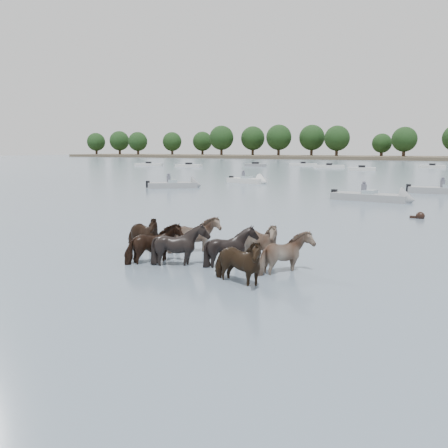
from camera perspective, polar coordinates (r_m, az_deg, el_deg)
The scene contains 9 objects.
ground at distance 14.91m, azimuth -10.42°, elevation -4.56°, with size 400.00×400.00×0.00m, color #4E5F70.
shoreline at distance 179.60m, azimuth 3.10°, elevation 8.23°, with size 160.00×30.00×1.00m, color #4C4233.
pony_herd at distance 14.34m, azimuth -2.07°, elevation -2.96°, with size 7.05×4.03×1.56m.
swimming_pony at distance 25.69m, azimuth 22.74°, elevation 0.87°, with size 0.72×0.44×0.44m.
motorboat_a at distance 42.67m, azimuth -5.35°, elevation 4.76°, with size 4.76×4.30×1.92m.
motorboat_b at distance 33.16m, azimuth 18.61°, elevation 3.04°, with size 5.70×2.02×1.92m.
motorboat_f at distance 47.92m, azimuth 3.48°, elevation 5.27°, with size 4.69×2.20×1.92m.
distant_flotilla at distance 86.14m, azimuth 23.04°, elevation 6.32°, with size 104.28×24.99×0.93m.
treeline at distance 179.94m, azimuth 2.94°, elevation 10.27°, with size 151.14×19.84×12.24m.
Camera 1 is at (9.31, -11.11, 3.51)m, focal length 37.44 mm.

